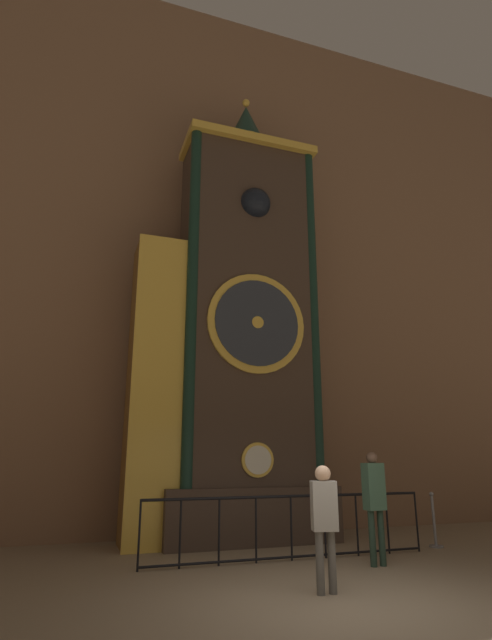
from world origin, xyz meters
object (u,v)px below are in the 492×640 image
(visitor_near, at_px, (324,515))
(stanchion_post, at_px, (435,529))
(clock_tower, at_px, (233,330))
(visitor_far, at_px, (374,496))

(visitor_near, relative_size, stanchion_post, 1.55)
(clock_tower, relative_size, visitor_near, 6.81)
(visitor_near, relative_size, visitor_far, 0.89)
(visitor_near, bearing_deg, stanchion_post, 48.25)
(clock_tower, xyz_separation_m, stanchion_post, (3.72, -1.84, -4.27))
(visitor_near, xyz_separation_m, visitor_far, (1.64, 1.27, 0.11))
(clock_tower, distance_m, visitor_near, 5.62)
(visitor_near, xyz_separation_m, stanchion_post, (3.77, 2.45, -0.64))
(clock_tower, height_order, stanchion_post, clock_tower)
(clock_tower, bearing_deg, stanchion_post, -26.26)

